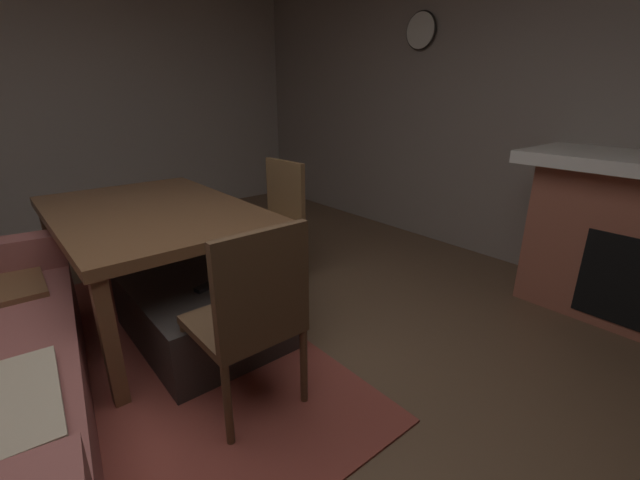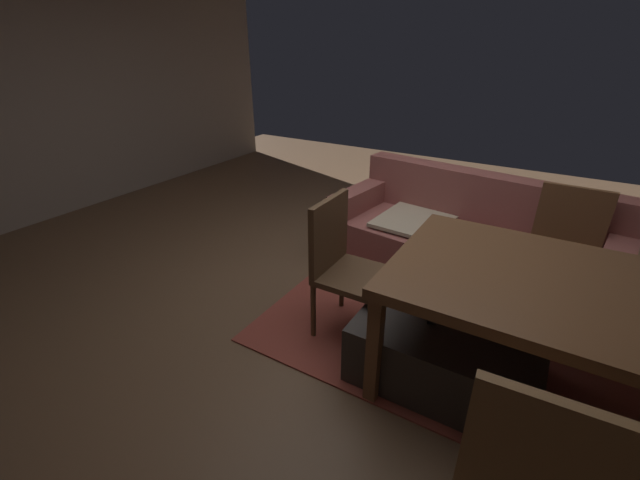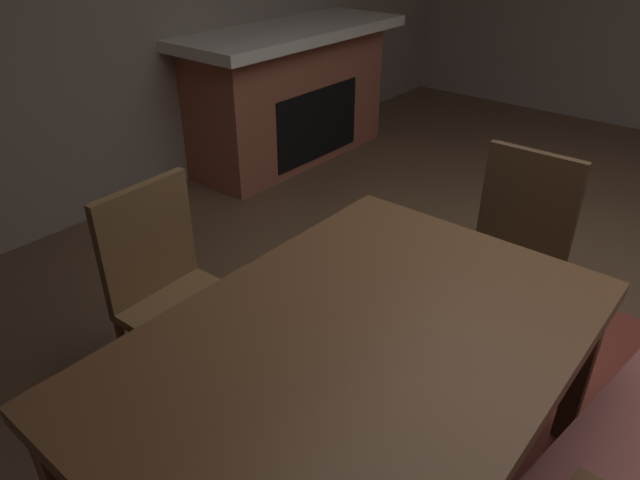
{
  "view_description": "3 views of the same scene",
  "coord_description": "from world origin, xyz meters",
  "px_view_note": "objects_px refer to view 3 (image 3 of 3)",
  "views": [
    {
      "loc": [
        -1.39,
        0.43,
        1.44
      ],
      "look_at": [
        0.09,
        -0.8,
        0.74
      ],
      "focal_mm": 23.17,
      "sensor_mm": 36.0,
      "label": 1
    },
    {
      "loc": [
        1.1,
        -2.43,
        1.81
      ],
      "look_at": [
        -0.02,
        -0.57,
        0.75
      ],
      "focal_mm": 23.04,
      "sensor_mm": 36.0,
      "label": 2
    },
    {
      "loc": [
        2.34,
        0.42,
        1.86
      ],
      "look_at": [
        0.64,
        -0.99,
        0.57
      ],
      "focal_mm": 32.35,
      "sensor_mm": 36.0,
      "label": 3
    }
  ],
  "objects_px": {
    "tv_remote": "(424,325)",
    "ottoman_coffee_table": "(404,377)",
    "dining_chair_west": "(513,242)",
    "dining_table": "(358,354)",
    "small_dog": "(197,471)",
    "fireplace": "(291,94)",
    "dining_chair_south": "(170,283)"
  },
  "relations": [
    {
      "from": "tv_remote",
      "to": "small_dog",
      "type": "xyz_separation_m",
      "value": [
        0.95,
        -0.31,
        -0.21
      ]
    },
    {
      "from": "ottoman_coffee_table",
      "to": "tv_remote",
      "type": "distance_m",
      "value": 0.23
    },
    {
      "from": "tv_remote",
      "to": "dining_table",
      "type": "height_order",
      "value": "dining_table"
    },
    {
      "from": "dining_table",
      "to": "dining_chair_south",
      "type": "bearing_deg",
      "value": -89.73
    },
    {
      "from": "tv_remote",
      "to": "small_dog",
      "type": "distance_m",
      "value": 1.02
    },
    {
      "from": "tv_remote",
      "to": "dining_table",
      "type": "xyz_separation_m",
      "value": [
        0.58,
        0.08,
        0.28
      ]
    },
    {
      "from": "fireplace",
      "to": "dining_chair_south",
      "type": "xyz_separation_m",
      "value": [
        2.3,
        1.41,
        -0.02
      ]
    },
    {
      "from": "ottoman_coffee_table",
      "to": "tv_remote",
      "type": "xyz_separation_m",
      "value": [
        -0.11,
        0.01,
        0.2
      ]
    },
    {
      "from": "fireplace",
      "to": "ottoman_coffee_table",
      "type": "distance_m",
      "value": 2.94
    },
    {
      "from": "fireplace",
      "to": "dining_chair_south",
      "type": "distance_m",
      "value": 2.7
    },
    {
      "from": "dining_table",
      "to": "small_dog",
      "type": "relative_size",
      "value": 3.31
    },
    {
      "from": "fireplace",
      "to": "dining_table",
      "type": "height_order",
      "value": "fireplace"
    },
    {
      "from": "small_dog",
      "to": "fireplace",
      "type": "bearing_deg",
      "value": -143.66
    },
    {
      "from": "small_dog",
      "to": "tv_remote",
      "type": "bearing_deg",
      "value": 162.02
    },
    {
      "from": "dining_chair_west",
      "to": "small_dog",
      "type": "bearing_deg",
      "value": -13.86
    },
    {
      "from": "dining_chair_west",
      "to": "tv_remote",
      "type": "bearing_deg",
      "value": -7.43
    },
    {
      "from": "fireplace",
      "to": "small_dog",
      "type": "distance_m",
      "value": 3.33
    },
    {
      "from": "dining_table",
      "to": "dining_chair_south",
      "type": "xyz_separation_m",
      "value": [
        0.0,
        -0.94,
        -0.15
      ]
    },
    {
      "from": "tv_remote",
      "to": "ottoman_coffee_table",
      "type": "bearing_deg",
      "value": -17.04
    },
    {
      "from": "fireplace",
      "to": "ottoman_coffee_table",
      "type": "relative_size",
      "value": 1.97
    },
    {
      "from": "ottoman_coffee_table",
      "to": "dining_chair_south",
      "type": "relative_size",
      "value": 1.08
    },
    {
      "from": "fireplace",
      "to": "dining_chair_west",
      "type": "bearing_deg",
      "value": 65.22
    },
    {
      "from": "dining_table",
      "to": "dining_chair_west",
      "type": "bearing_deg",
      "value": -179.97
    },
    {
      "from": "dining_table",
      "to": "small_dog",
      "type": "xyz_separation_m",
      "value": [
        0.37,
        -0.39,
        -0.49
      ]
    },
    {
      "from": "fireplace",
      "to": "dining_chair_south",
      "type": "bearing_deg",
      "value": 31.56
    },
    {
      "from": "dining_table",
      "to": "dining_chair_west",
      "type": "relative_size",
      "value": 1.76
    },
    {
      "from": "dining_chair_west",
      "to": "dining_table",
      "type": "bearing_deg",
      "value": 0.03
    },
    {
      "from": "tv_remote",
      "to": "small_dog",
      "type": "bearing_deg",
      "value": -32.46
    },
    {
      "from": "fireplace",
      "to": "tv_remote",
      "type": "xyz_separation_m",
      "value": [
        1.72,
        2.27,
        -0.15
      ]
    },
    {
      "from": "dining_table",
      "to": "dining_chair_west",
      "type": "distance_m",
      "value": 1.22
    },
    {
      "from": "ottoman_coffee_table",
      "to": "dining_table",
      "type": "xyz_separation_m",
      "value": [
        0.46,
        0.09,
        0.48
      ]
    },
    {
      "from": "ottoman_coffee_table",
      "to": "dining_table",
      "type": "distance_m",
      "value": 0.67
    }
  ]
}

